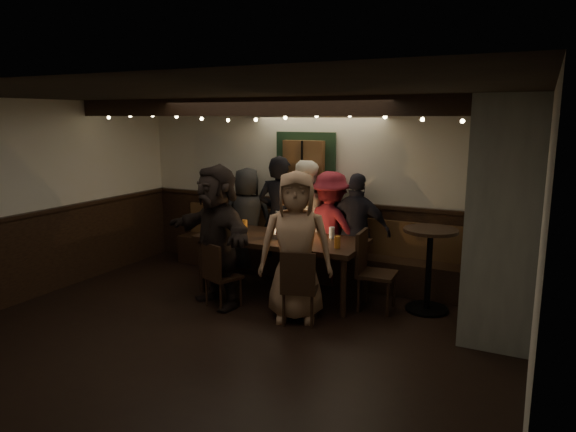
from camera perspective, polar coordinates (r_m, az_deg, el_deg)
The scene contains 13 objects.
room at distance 6.35m, azimuth 8.51°, elevation -0.94°, with size 6.02×5.01×2.62m.
dining_table at distance 6.84m, azimuth -0.78°, elevation -2.94°, with size 2.23×0.95×0.97m.
chair_near_left at distance 6.49m, azimuth -7.81°, elevation -6.14°, with size 0.49×0.49×0.84m.
chair_near_right at distance 5.91m, azimuth 1.21°, elevation -7.50°, with size 0.50×0.50×0.89m.
chair_end at distance 6.46m, azimuth 9.07°, elevation -5.48°, with size 0.47×0.47×0.99m.
high_top at distance 6.53m, azimuth 15.42°, elevation -4.65°, with size 0.65×0.65×1.04m.
person_a at distance 7.96m, azimuth -4.53°, elevation -0.39°, with size 0.79×0.51×1.61m, color black.
person_b at distance 7.58m, azimuth -0.97°, elevation -0.14°, with size 0.66×0.44×1.82m, color black.
person_c at distance 7.48m, azimuth 1.72°, elevation -0.52°, with size 0.86×0.67×1.76m, color silver.
person_d at distance 7.32m, azimuth 4.72°, elevation -1.38°, with size 1.05×0.60×1.62m, color maroon.
person_e at distance 7.19m, azimuth 7.68°, elevation -1.69°, with size 0.95×0.39×1.62m, color black.
person_f at distance 6.51m, azimuth -7.90°, elevation -2.18°, with size 1.67×0.53×1.81m, color black.
person_g at distance 5.99m, azimuth 0.86°, elevation -3.40°, with size 0.87×0.56×1.77m, color #A47B5B.
Camera 1 is at (2.96, -4.50, 2.38)m, focal length 32.00 mm.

